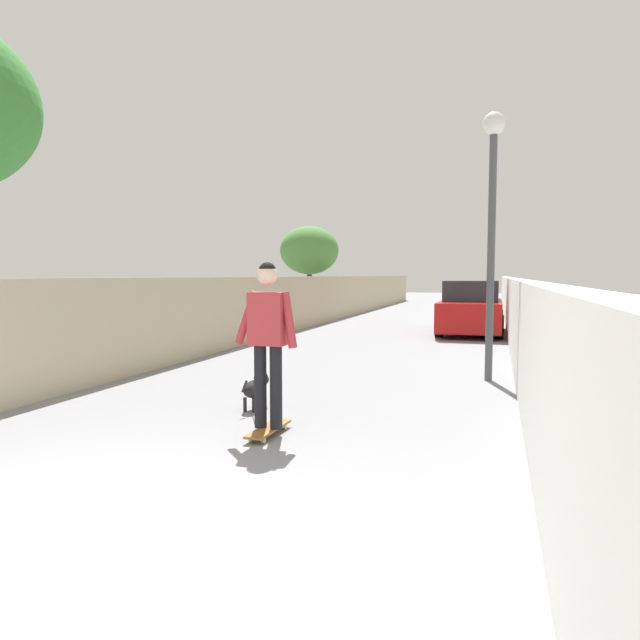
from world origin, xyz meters
The scene contains 9 objects.
ground_plane centered at (14.00, 0.00, 0.00)m, with size 80.00×80.00×0.00m, color gray.
wall_left centered at (12.00, 3.23, 0.83)m, with size 48.00×0.30×1.66m, color tan.
fence_right centered at (12.00, -3.23, 0.81)m, with size 48.00×0.30×1.61m, color silver.
tree_left_mid centered at (19.00, 4.42, 2.67)m, with size 2.33×2.33×3.64m.
lamp_post centered at (6.57, -2.68, 2.91)m, with size 0.36×0.36×4.24m.
skateboard centered at (2.53, -0.49, 0.07)m, with size 0.81×0.23×0.08m.
person_skateboarder centered at (2.53, -0.49, 1.11)m, with size 0.23×0.71×1.75m.
dog centered at (3.60, 0.12, 0.27)m, with size 1.40×0.74×1.06m.
car_near centered at (14.36, -2.08, 0.72)m, with size 4.36×1.80×1.54m.
Camera 1 is at (-3.08, -2.78, 1.70)m, focal length 32.50 mm.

